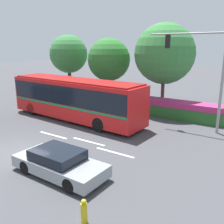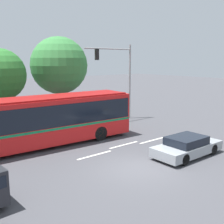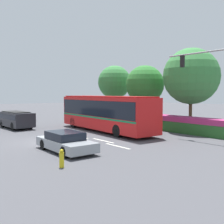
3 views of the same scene
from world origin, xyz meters
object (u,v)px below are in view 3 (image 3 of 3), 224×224
Objects in this scene: sedan_foreground at (66,142)px; street_tree_right at (191,76)px; street_tree_centre at (145,85)px; suv_left_lane at (16,118)px; fire_hydrant at (62,159)px; traffic_light_pole at (212,79)px; street_tree_left at (114,82)px; city_bus at (105,111)px.

street_tree_right is (-0.74, 13.38, 4.41)m from sedan_foreground.
street_tree_right reaches higher than street_tree_centre.
fire_hydrant is at bearing -14.28° from suv_left_lane.
sedan_foreground is 0.70× the size of street_tree_centre.
street_tree_right is at bearing 94.06° from sedan_foreground.
traffic_light_pole is at bearing 25.62° from suv_left_lane.
fire_hydrant is at bearing -31.15° from sedan_foreground.
street_tree_left is at bearing 83.30° from suv_left_lane.
city_bus is at bearing 17.83° from traffic_light_pole.
traffic_light_pole is at bearing 87.57° from fire_hydrant.
sedan_foreground is at bearing 130.62° from city_bus.
street_tree_left reaches higher than suv_left_lane.
suv_left_lane is at bearing 41.55° from city_bus.
street_tree_right is at bearing 43.33° from suv_left_lane.
sedan_foreground is 0.66× the size of street_tree_left.
fire_hydrant is at bearing -76.21° from street_tree_right.
city_bus is 9.11m from suv_left_lane.
sedan_foreground is 12.55m from suv_left_lane.
street_tree_centre reaches higher than city_bus.
traffic_light_pole is 0.91× the size of street_tree_right.
city_bus reaches higher than fire_hydrant.
fire_hydrant is (15.47, -3.29, -0.55)m from suv_left_lane.
street_tree_right reaches higher than fire_hydrant.
suv_left_lane is 0.72× the size of street_tree_left.
street_tree_left is at bearing -178.99° from street_tree_right.
city_bus is at bearing 35.93° from suv_left_lane.
city_bus is 6.47m from street_tree_centre.
traffic_light_pole reaches higher than street_tree_centre.
sedan_foreground reaches higher than fire_hydrant.
street_tree_centre is at bearing -175.19° from street_tree_right.
city_bus reaches higher than suv_left_lane.
street_tree_right is at bearing -39.69° from traffic_light_pole.
traffic_light_pole reaches higher than suv_left_lane.
street_tree_centre is at bearing -17.63° from traffic_light_pole.
traffic_light_pole reaches higher than sedan_foreground.
street_tree_centre is 17.84m from fire_hydrant.
traffic_light_pole is at bearing -158.83° from city_bus.
traffic_light_pole is at bearing -12.47° from street_tree_left.
street_tree_right reaches higher than suv_left_lane.
street_tree_left reaches higher than street_tree_centre.
city_bus is 12.28m from fire_hydrant.
sedan_foreground is at bearing 147.97° from fire_hydrant.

